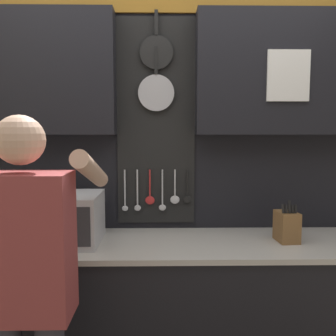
{
  "coord_description": "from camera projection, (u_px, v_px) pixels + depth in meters",
  "views": [
    {
      "loc": [
        -0.07,
        -2.11,
        1.57
      ],
      "look_at": [
        -0.03,
        0.2,
        1.33
      ],
      "focal_mm": 40.0,
      "sensor_mm": 36.0,
      "label": 1
    }
  ],
  "objects": [
    {
      "name": "back_wall_unit",
      "position": [
        175.0,
        133.0,
        2.37
      ],
      "size": [
        3.15,
        0.22,
        2.45
      ],
      "color": "black",
      "rests_on": "ground_plane"
    },
    {
      "name": "microwave",
      "position": [
        58.0,
        218.0,
        2.13
      ],
      "size": [
        0.48,
        0.38,
        0.28
      ],
      "color": "silver",
      "rests_on": "base_cabinet_counter"
    },
    {
      "name": "knife_block",
      "position": [
        287.0,
        226.0,
        2.16
      ],
      "size": [
        0.12,
        0.16,
        0.25
      ],
      "color": "brown",
      "rests_on": "base_cabinet_counter"
    },
    {
      "name": "person",
      "position": [
        26.0,
        276.0,
        1.54
      ],
      "size": [
        0.54,
        0.63,
        1.62
      ],
      "color": "#383842",
      "rests_on": "ground_plane"
    },
    {
      "name": "base_cabinet_counter",
      "position": [
        174.0,
        318.0,
        2.21
      ],
      "size": [
        2.58,
        0.62,
        0.92
      ],
      "color": "black",
      "rests_on": "ground_plane"
    }
  ]
}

